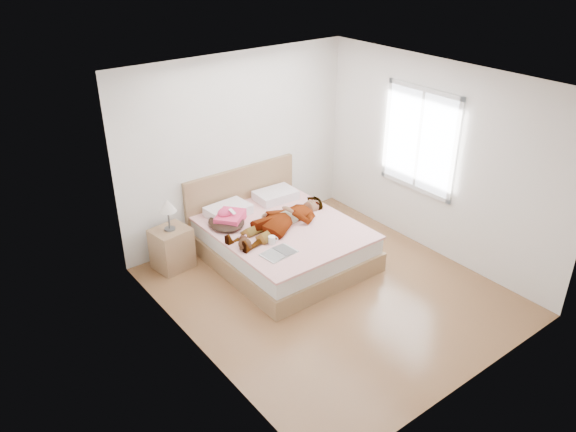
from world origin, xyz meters
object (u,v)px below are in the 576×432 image
object	(u,v)px
phone	(232,212)
magazine	(279,253)
towel	(229,217)
plush_toy	(244,243)
bed	(280,239)
coffee_mug	(272,240)
woman	(281,217)
nightstand	(172,245)

from	to	relation	value
phone	magazine	size ratio (longest dim) A/B	0.23
towel	plush_toy	distance (m)	0.71
bed	coffee_mug	bearing A→B (deg)	-136.66
woman	towel	xyz separation A→B (m)	(-0.51, 0.48, -0.03)
phone	nightstand	bearing A→B (deg)	147.29
coffee_mug	plush_toy	world-z (taller)	plush_toy
nightstand	towel	bearing A→B (deg)	-16.44
woman	magazine	xyz separation A→B (m)	(-0.46, -0.56, -0.11)
woman	plush_toy	distance (m)	0.74
magazine	plush_toy	size ratio (longest dim) A/B	1.59
woman	towel	distance (m)	0.70
woman	magazine	bearing A→B (deg)	-50.27
plush_toy	nightstand	world-z (taller)	nightstand
magazine	coffee_mug	distance (m)	0.26
towel	nightstand	xyz separation A→B (m)	(-0.76, 0.22, -0.27)
woman	nightstand	xyz separation A→B (m)	(-1.26, 0.70, -0.30)
woman	nightstand	world-z (taller)	nightstand
phone	plush_toy	bearing A→B (deg)	-120.66
bed	nightstand	world-z (taller)	bed
plush_toy	towel	bearing A→B (deg)	73.00
woman	bed	xyz separation A→B (m)	(0.01, 0.05, -0.35)
towel	coffee_mug	world-z (taller)	towel
towel	plush_toy	size ratio (longest dim) A/B	1.91
bed	plush_toy	size ratio (longest dim) A/B	7.58
woman	coffee_mug	bearing A→B (deg)	-61.37
woman	towel	bearing A→B (deg)	-144.55
towel	magazine	xyz separation A→B (m)	(0.05, -1.04, -0.08)
phone	coffee_mug	xyz separation A→B (m)	(0.12, -0.72, -0.14)
towel	plush_toy	xyz separation A→B (m)	(-0.21, -0.68, -0.01)
phone	towel	bearing A→B (deg)	82.68
towel	magazine	distance (m)	1.04
bed	coffee_mug	world-z (taller)	bed
towel	plush_toy	world-z (taller)	towel
woman	bed	size ratio (longest dim) A/B	0.80
phone	nightstand	world-z (taller)	nightstand
towel	nightstand	world-z (taller)	nightstand
bed	nightstand	xyz separation A→B (m)	(-1.27, 0.65, 0.05)
nightstand	coffee_mug	bearing A→B (deg)	-49.01
plush_toy	bed	bearing A→B (deg)	19.35
phone	coffee_mug	size ratio (longest dim) A/B	0.74
coffee_mug	woman	bearing A→B (deg)	39.83
phone	plush_toy	size ratio (longest dim) A/B	0.37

